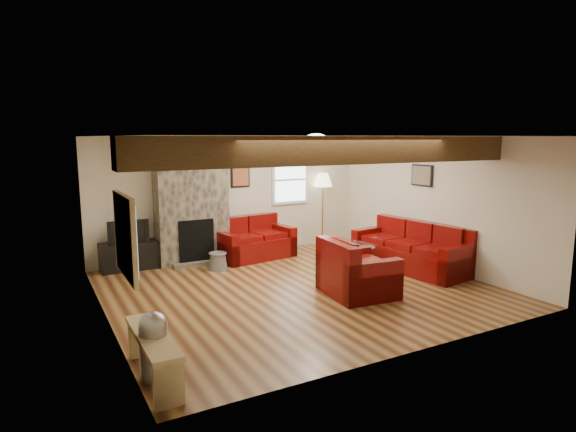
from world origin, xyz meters
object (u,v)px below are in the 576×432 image
at_px(armchair_red, 358,267).
at_px(tv_cabinet, 129,256).
at_px(sofa_three, 411,246).
at_px(loveseat, 254,238).
at_px(television, 128,231).
at_px(coffee_table, 349,258).
at_px(floor_lamp, 323,184).

xyz_separation_m(armchair_red, tv_cabinet, (-2.92, 3.26, -0.18)).
distance_m(sofa_three, armchair_red, 1.93).
xyz_separation_m(loveseat, television, (-2.46, 0.30, 0.32)).
relative_size(loveseat, coffee_table, 1.65).
distance_m(tv_cabinet, television, 0.48).
xyz_separation_m(armchair_red, floor_lamp, (1.43, 3.28, 0.99)).
height_order(television, floor_lamp, floor_lamp).
height_order(loveseat, television, television).
height_order(armchair_red, tv_cabinet, armchair_red).
bearing_deg(coffee_table, tv_cabinet, 151.05).
height_order(sofa_three, coffee_table, sofa_three).
bearing_deg(loveseat, sofa_three, -52.96).
relative_size(armchair_red, tv_cabinet, 1.04).
distance_m(sofa_three, coffee_table, 1.20).
bearing_deg(sofa_three, coffee_table, -123.36).
bearing_deg(tv_cabinet, sofa_three, -28.19).
distance_m(sofa_three, floor_lamp, 2.76).
height_order(sofa_three, floor_lamp, floor_lamp).
bearing_deg(coffee_table, sofa_three, -25.53).
relative_size(television, floor_lamp, 0.45).
bearing_deg(television, armchair_red, -48.08).
height_order(tv_cabinet, floor_lamp, floor_lamp).
xyz_separation_m(tv_cabinet, floor_lamp, (4.36, 0.02, 1.17)).
relative_size(loveseat, tv_cabinet, 1.50).
distance_m(television, floor_lamp, 4.41).
bearing_deg(loveseat, television, 164.73).
xyz_separation_m(armchair_red, television, (-2.92, 3.26, 0.30)).
xyz_separation_m(sofa_three, floor_lamp, (-0.36, 2.55, 0.99)).
distance_m(sofa_three, loveseat, 3.17).
relative_size(coffee_table, television, 1.28).
bearing_deg(armchair_red, television, 47.52).
bearing_deg(coffee_table, armchair_red, -120.24).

